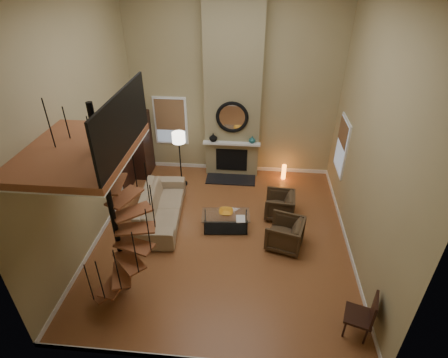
# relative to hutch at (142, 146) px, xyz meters

# --- Properties ---
(ground) EXTENTS (6.00, 6.50, 0.01)m
(ground) POSITION_rel_hutch_xyz_m (2.74, -2.76, -0.95)
(ground) COLOR #A96536
(ground) RESTS_ON ground
(back_wall) EXTENTS (6.00, 0.02, 5.50)m
(back_wall) POSITION_rel_hutch_xyz_m (2.74, 0.49, 1.80)
(back_wall) COLOR tan
(back_wall) RESTS_ON ground
(front_wall) EXTENTS (6.00, 0.02, 5.50)m
(front_wall) POSITION_rel_hutch_xyz_m (2.74, -6.01, 1.80)
(front_wall) COLOR tan
(front_wall) RESTS_ON ground
(left_wall) EXTENTS (0.02, 6.50, 5.50)m
(left_wall) POSITION_rel_hutch_xyz_m (-0.26, -2.76, 1.80)
(left_wall) COLOR tan
(left_wall) RESTS_ON ground
(right_wall) EXTENTS (0.02, 6.50, 5.50)m
(right_wall) POSITION_rel_hutch_xyz_m (5.74, -2.76, 1.80)
(right_wall) COLOR tan
(right_wall) RESTS_ON ground
(baseboard_back) EXTENTS (6.00, 0.02, 0.12)m
(baseboard_back) POSITION_rel_hutch_xyz_m (2.74, 0.48, -0.89)
(baseboard_back) COLOR white
(baseboard_back) RESTS_ON ground
(baseboard_left) EXTENTS (0.02, 6.50, 0.12)m
(baseboard_left) POSITION_rel_hutch_xyz_m (-0.25, -2.76, -0.89)
(baseboard_left) COLOR white
(baseboard_left) RESTS_ON ground
(baseboard_right) EXTENTS (0.02, 6.50, 0.12)m
(baseboard_right) POSITION_rel_hutch_xyz_m (5.73, -2.76, -0.89)
(baseboard_right) COLOR white
(baseboard_right) RESTS_ON ground
(chimney_breast) EXTENTS (1.60, 0.38, 5.50)m
(chimney_breast) POSITION_rel_hutch_xyz_m (2.74, 0.30, 1.80)
(chimney_breast) COLOR #897E59
(chimney_breast) RESTS_ON ground
(hearth) EXTENTS (1.50, 0.60, 0.04)m
(hearth) POSITION_rel_hutch_xyz_m (2.74, -0.19, -0.93)
(hearth) COLOR black
(hearth) RESTS_ON ground
(firebox) EXTENTS (0.95, 0.02, 0.72)m
(firebox) POSITION_rel_hutch_xyz_m (2.74, 0.10, -0.40)
(firebox) COLOR black
(firebox) RESTS_ON chimney_breast
(mantel) EXTENTS (1.70, 0.18, 0.06)m
(mantel) POSITION_rel_hutch_xyz_m (2.74, 0.02, 0.20)
(mantel) COLOR white
(mantel) RESTS_ON chimney_breast
(mirror_frame) EXTENTS (0.94, 0.10, 0.94)m
(mirror_frame) POSITION_rel_hutch_xyz_m (2.74, 0.08, 1.00)
(mirror_frame) COLOR black
(mirror_frame) RESTS_ON chimney_breast
(mirror_disc) EXTENTS (0.80, 0.01, 0.80)m
(mirror_disc) POSITION_rel_hutch_xyz_m (2.74, 0.09, 1.00)
(mirror_disc) COLOR white
(mirror_disc) RESTS_ON chimney_breast
(vase_left) EXTENTS (0.24, 0.24, 0.25)m
(vase_left) POSITION_rel_hutch_xyz_m (2.19, 0.06, 0.35)
(vase_left) COLOR black
(vase_left) RESTS_ON mantel
(vase_right) EXTENTS (0.20, 0.20, 0.21)m
(vase_right) POSITION_rel_hutch_xyz_m (3.34, 0.06, 0.33)
(vase_right) COLOR #195458
(vase_right) RESTS_ON mantel
(window_back) EXTENTS (1.02, 0.06, 1.52)m
(window_back) POSITION_rel_hutch_xyz_m (0.84, 0.46, 0.67)
(window_back) COLOR white
(window_back) RESTS_ON back_wall
(window_right) EXTENTS (0.06, 1.02, 1.52)m
(window_right) POSITION_rel_hutch_xyz_m (5.71, -0.76, 0.68)
(window_right) COLOR white
(window_right) RESTS_ON right_wall
(entry_door) EXTENTS (0.10, 1.05, 2.16)m
(entry_door) POSITION_rel_hutch_xyz_m (-0.21, -0.96, 0.10)
(entry_door) COLOR white
(entry_door) RESTS_ON ground
(loft) EXTENTS (1.70, 2.20, 1.09)m
(loft) POSITION_rel_hutch_xyz_m (0.70, -4.56, 2.29)
(loft) COLOR brown
(loft) RESTS_ON left_wall
(spiral_stair) EXTENTS (1.47, 1.47, 4.06)m
(spiral_stair) POSITION_rel_hutch_xyz_m (0.96, -4.55, 0.83)
(spiral_stair) COLOR black
(spiral_stair) RESTS_ON ground
(hutch) EXTENTS (0.42, 0.90, 2.02)m
(hutch) POSITION_rel_hutch_xyz_m (0.00, 0.00, 0.00)
(hutch) COLOR black
(hutch) RESTS_ON ground
(sofa) EXTENTS (1.18, 2.59, 0.73)m
(sofa) POSITION_rel_hutch_xyz_m (1.09, -2.25, -0.55)
(sofa) COLOR tan
(sofa) RESTS_ON ground
(armchair_near) EXTENTS (0.82, 0.80, 0.69)m
(armchair_near) POSITION_rel_hutch_xyz_m (4.21, -1.85, -0.60)
(armchair_near) COLOR #43311F
(armchair_near) RESTS_ON ground
(armchair_far) EXTENTS (1.00, 0.98, 0.74)m
(armchair_far) POSITION_rel_hutch_xyz_m (4.30, -2.98, -0.60)
(armchair_far) COLOR #43311F
(armchair_far) RESTS_ON ground
(coffee_table) EXTENTS (1.23, 0.70, 0.45)m
(coffee_table) POSITION_rel_hutch_xyz_m (2.80, -2.51, -0.67)
(coffee_table) COLOR silver
(coffee_table) RESTS_ON ground
(bowl) EXTENTS (0.35, 0.35, 0.09)m
(bowl) POSITION_rel_hutch_xyz_m (2.80, -2.46, -0.45)
(bowl) COLOR orange
(bowl) RESTS_ON coffee_table
(book) EXTENTS (0.24, 0.31, 0.03)m
(book) POSITION_rel_hutch_xyz_m (3.15, -2.66, -0.49)
(book) COLOR gray
(book) RESTS_ON coffee_table
(floor_lamp) EXTENTS (0.37, 0.37, 1.70)m
(floor_lamp) POSITION_rel_hutch_xyz_m (1.29, -0.55, 0.46)
(floor_lamp) COLOR black
(floor_lamp) RESTS_ON ground
(accent_lamp) EXTENTS (0.13, 0.13, 0.47)m
(accent_lamp) POSITION_rel_hutch_xyz_m (4.35, 0.04, -0.70)
(accent_lamp) COLOR orange
(accent_lamp) RESTS_ON ground
(side_chair) EXTENTS (0.59, 0.59, 0.99)m
(side_chair) POSITION_rel_hutch_xyz_m (5.49, -5.19, -0.42)
(side_chair) COLOR black
(side_chair) RESTS_ON ground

